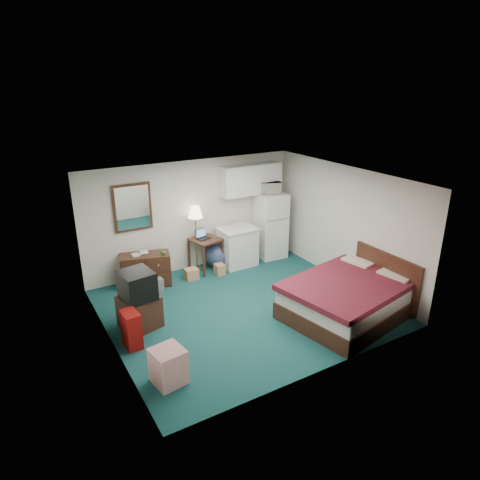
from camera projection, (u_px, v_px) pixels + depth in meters
floor at (243, 307)px, 8.28m from camera, size 5.00×4.50×0.01m
ceiling at (244, 180)px, 7.39m from camera, size 5.00×4.50×0.01m
walls at (243, 247)px, 7.84m from camera, size 5.01×4.51×2.50m
mirror at (132, 207)px, 8.84m from camera, size 0.80×0.06×1.00m
upper_cabinets at (251, 179)px, 9.95m from camera, size 1.50×0.35×0.70m
headboard at (386, 278)px, 8.25m from camera, size 0.06×1.56×1.00m
dresser at (146, 270)px, 9.06m from camera, size 1.11×0.73×0.70m
floor_lamp at (196, 239)px, 9.61m from camera, size 0.35×0.35×1.53m
desk at (206, 254)px, 9.77m from camera, size 0.72×0.72×0.76m
exercise_ball at (217, 255)px, 9.97m from camera, size 0.65×0.65×0.58m
kitchen_counter at (237, 247)px, 10.01m from camera, size 0.83×0.64×0.89m
fridge at (270, 225)px, 10.41m from camera, size 0.70×0.70×1.60m
bed at (347, 299)px, 7.86m from camera, size 2.43×2.04×0.69m
tv_stand at (140, 311)px, 7.56m from camera, size 0.73×0.77×0.58m
suitcase at (131, 329)px, 6.97m from camera, size 0.27×0.40×0.63m
retail_box at (168, 366)px, 6.15m from camera, size 0.50×0.50×0.55m
file_bin at (152, 285)px, 8.86m from camera, size 0.42×0.33×0.28m
cardboard_box_a at (191, 274)px, 9.41m from camera, size 0.29×0.24×0.24m
cardboard_box_b at (220, 269)px, 9.63m from camera, size 0.21×0.25×0.24m
laptop at (204, 235)px, 9.61m from camera, size 0.34×0.30×0.20m
crt_tv at (137, 285)px, 7.32m from camera, size 0.61×0.64×0.50m
microwave at (270, 186)px, 10.09m from camera, size 0.55×0.41×0.33m
book_a at (132, 251)px, 8.83m from camera, size 0.16×0.02×0.21m
book_b at (139, 248)px, 8.96m from camera, size 0.18×0.06×0.24m
mug at (163, 251)px, 8.95m from camera, size 0.15×0.14×0.12m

